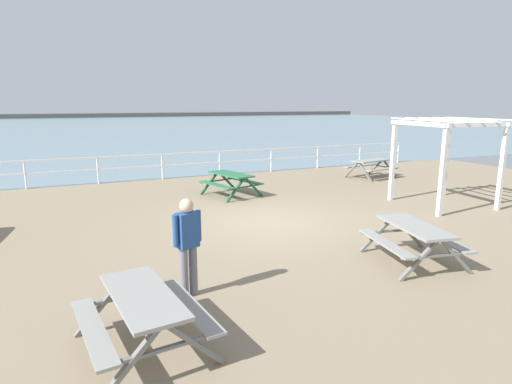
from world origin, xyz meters
The scene contains 10 objects.
ground_plane centered at (0.00, 0.00, -0.10)m, with size 30.00×24.00×0.20m, color gray.
sea_band centered at (0.00, 52.75, 0.00)m, with size 142.00×90.00×0.01m, color gray.
distant_shoreline centered at (0.00, 95.75, 0.00)m, with size 142.00×6.00×1.80m, color #4C4C47.
seaward_railing centered at (0.00, 7.75, 0.77)m, with size 23.07×0.07×1.08m.
picnic_table_mid_centre centered at (1.37, -3.83, 0.58)m, with size 1.83×2.06×0.80m.
picnic_table_far_left centered at (7.01, 4.47, 0.58)m, with size 2.05×1.82×0.80m.
picnic_table_seaward centered at (0.24, 3.57, 0.58)m, with size 1.92×2.13×0.80m.
picnic_table_corner centered at (-4.10, -4.77, 0.58)m, with size 1.72×1.96×0.80m.
visitor centered at (-3.16, -3.47, 0.95)m, with size 0.51×0.32×1.66m.
lattice_pergola centered at (5.86, -0.42, 2.00)m, with size 2.62×2.74×2.70m.
Camera 1 is at (-4.80, -9.90, 3.15)m, focal length 29.51 mm.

